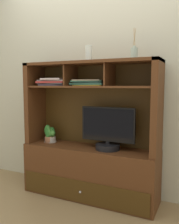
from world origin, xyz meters
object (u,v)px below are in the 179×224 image
tv_monitor (108,132)px  magazine_stack_left (88,83)px  diffuser_bottle (134,53)px  potted_orchid (50,136)px  potted_fern (50,135)px  ceramic_vase (89,53)px  media_console (90,156)px  magazine_stack_centre (54,82)px

tv_monitor → magazine_stack_left: magazine_stack_left is taller
tv_monitor → diffuser_bottle: size_ratio=1.99×
potted_orchid → potted_fern: 0.02m
potted_orchid → magazine_stack_left: (0.49, 0.01, 0.61)m
diffuser_bottle → ceramic_vase: size_ratio=1.79×
magazine_stack_left → media_console: bearing=-4.8°
potted_orchid → diffuser_bottle: bearing=-1.1°
media_console → potted_fern: size_ratio=7.34×
magazine_stack_centre → diffuser_bottle: 0.93m
media_console → magazine_stack_centre: (-0.42, -0.05, 0.79)m
tv_monitor → magazine_stack_centre: (-0.63, -0.03, 0.51)m
potted_orchid → potted_fern: size_ratio=0.94×
diffuser_bottle → potted_orchid: bearing=178.9°
potted_fern → media_console: bearing=-0.6°
tv_monitor → potted_orchid: 0.73m
magazine_stack_left → diffuser_bottle: bearing=-3.5°
potted_fern → magazine_stack_left: bearing=-0.5°
ceramic_vase → magazine_stack_centre: bearing=-177.1°
magazine_stack_left → ceramic_vase: bearing=-57.1°
potted_fern → magazine_stack_left: size_ratio=0.54×
magazine_stack_centre → diffuser_bottle: bearing=1.3°
ceramic_vase → media_console: bearing=90.0°
tv_monitor → magazine_stack_centre: size_ratio=1.62×
media_console → diffuser_bottle: diffuser_bottle is taller
potted_orchid → magazine_stack_left: magazine_stack_left is taller
potted_fern → magazine_stack_left: magazine_stack_left is taller
potted_orchid → magazine_stack_left: 0.79m
ceramic_vase → diffuser_bottle: bearing=-0.1°
tv_monitor → potted_orchid: size_ratio=3.03×
potted_orchid → magazine_stack_centre: 0.63m
potted_fern → magazine_stack_left: 0.78m
tv_monitor → potted_fern: bearing=178.0°
magazine_stack_centre → media_console: bearing=6.7°
magazine_stack_centre → ceramic_vase: 0.51m
tv_monitor → potted_fern: size_ratio=2.86×
tv_monitor → magazine_stack_centre: bearing=-177.4°
potted_fern → ceramic_vase: bearing=-3.7°
media_console → ceramic_vase: size_ratio=9.17×
media_console → magazine_stack_left: size_ratio=3.95×
magazine_stack_centre → tv_monitor: bearing=2.6°
tv_monitor → ceramic_vase: 0.83m
potted_orchid → diffuser_bottle: size_ratio=0.66×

